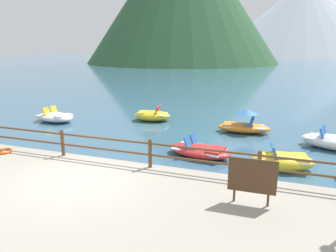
{
  "coord_description": "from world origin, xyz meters",
  "views": [
    {
      "loc": [
        5.41,
        -7.25,
        4.25
      ],
      "look_at": [
        1.1,
        5.0,
        0.9
      ],
      "focal_mm": 33.3,
      "sensor_mm": 36.0,
      "label": 1
    }
  ],
  "objects": [
    {
      "name": "ground_plane",
      "position": [
        0.0,
        40.0,
        0.0
      ],
      "size": [
        200.0,
        200.0,
        0.0
      ],
      "primitive_type": "plane",
      "color": "#38607A"
    },
    {
      "name": "promenade_dock",
      "position": [
        0.0,
        -2.2,
        0.2
      ],
      "size": [
        28.0,
        8.0,
        0.4
      ],
      "primitive_type": "cube",
      "color": "#A39989",
      "rests_on": "ground"
    },
    {
      "name": "dock_railing",
      "position": [
        -0.0,
        1.55,
        0.97
      ],
      "size": [
        23.92,
        0.12,
        0.95
      ],
      "color": "brown",
      "rests_on": "promenade_dock"
    },
    {
      "name": "sign_board",
      "position": [
        5.01,
        0.14,
        1.13
      ],
      "size": [
        1.18,
        0.07,
        1.19
      ],
      "color": "silver",
      "rests_on": "promenade_dock"
    },
    {
      "name": "life_ring",
      "position": [
        -4.01,
        1.08,
        0.45
      ],
      "size": [
        0.61,
        0.61,
        0.09
      ],
      "primitive_type": "torus",
      "color": "orange",
      "rests_on": "promenade_dock"
    },
    {
      "name": "pedal_boat_0",
      "position": [
        5.82,
        3.9,
        0.31
      ],
      "size": [
        2.28,
        1.52,
        0.9
      ],
      "color": "yellow",
      "rests_on": "ground"
    },
    {
      "name": "pedal_boat_1",
      "position": [
        -1.36,
        9.18,
        0.31
      ],
      "size": [
        2.3,
        1.64,
        0.9
      ],
      "color": "yellow",
      "rests_on": "ground"
    },
    {
      "name": "pedal_boat_2",
      "position": [
        2.71,
        4.18,
        0.24
      ],
      "size": [
        2.76,
        1.77,
        0.81
      ],
      "color": "red",
      "rests_on": "ground"
    },
    {
      "name": "pedal_boat_4",
      "position": [
        7.82,
        6.98,
        0.31
      ],
      "size": [
        2.77,
        1.97,
        0.91
      ],
      "color": "white",
      "rests_on": "ground"
    },
    {
      "name": "pedal_boat_5",
      "position": [
        -6.55,
        7.11,
        0.27
      ],
      "size": [
        2.57,
        1.7,
        0.85
      ],
      "color": "white",
      "rests_on": "ground"
    },
    {
      "name": "pedal_boat_6",
      "position": [
        3.98,
        8.34,
        0.37
      ],
      "size": [
        2.7,
        1.41,
        1.2
      ],
      "color": "orange",
      "rests_on": "ground"
    },
    {
      "name": "distant_peak",
      "position": [
        12.97,
        137.61,
        15.11
      ],
      "size": [
        73.82,
        73.82,
        30.22
      ],
      "primitive_type": "cone",
      "color": "#A8B2C1",
      "rests_on": "ground"
    }
  ]
}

